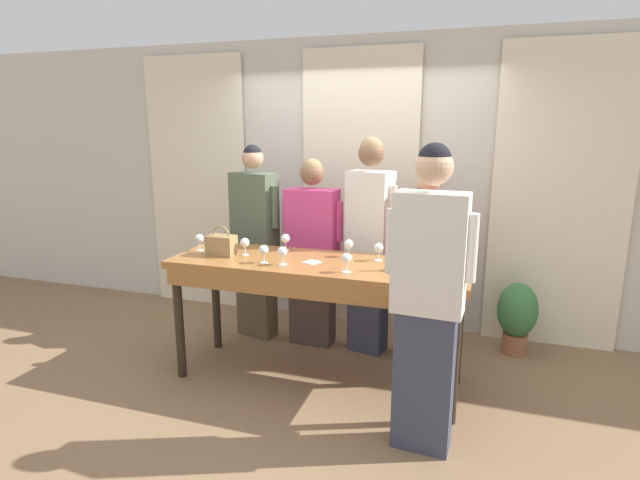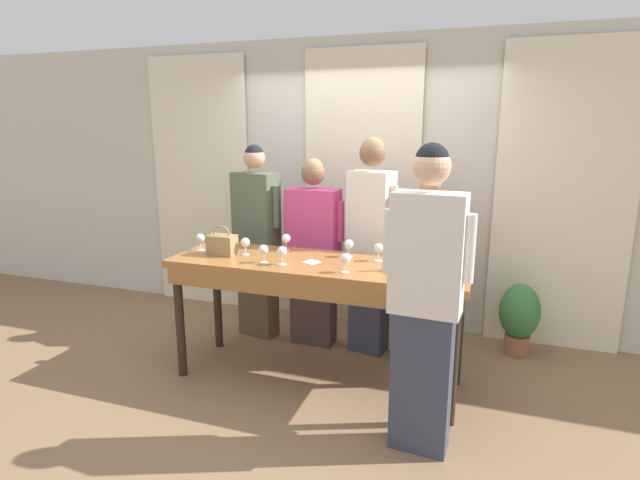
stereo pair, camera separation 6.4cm
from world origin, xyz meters
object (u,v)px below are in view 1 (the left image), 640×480
at_px(guest_cream_sweater, 369,243).
at_px(host_pouring, 428,297).
at_px(tasting_bar, 316,276).
at_px(handbag, 221,245).
at_px(wine_glass_front_mid, 245,243).
at_px(wine_glass_front_right, 285,239).
at_px(wine_glass_back_right, 379,248).
at_px(wine_glass_back_mid, 449,259).
at_px(guest_pink_top, 312,252).
at_px(wine_glass_center_left, 199,239).
at_px(guest_striped_shirt, 425,265).
at_px(guest_olive_jacket, 255,241).
at_px(wine_glass_center_right, 282,252).
at_px(wine_bottle, 423,253).
at_px(wine_glass_back_left, 349,245).
at_px(potted_plant, 517,314).
at_px(wine_glass_center_mid, 346,259).
at_px(wine_glass_front_left, 264,250).

xyz_separation_m(guest_cream_sweater, host_pouring, (0.63, -1.26, -0.00)).
relative_size(tasting_bar, handbag, 9.49).
distance_m(wine_glass_front_mid, wine_glass_front_right, 0.34).
bearing_deg(host_pouring, wine_glass_back_right, 120.27).
bearing_deg(guest_cream_sweater, wine_glass_back_mid, -42.03).
relative_size(wine_glass_front_right, guest_pink_top, 0.08).
height_order(wine_glass_front_right, wine_glass_back_mid, same).
bearing_deg(wine_glass_center_left, guest_striped_shirt, 19.80).
relative_size(wine_glass_back_mid, guest_olive_jacket, 0.08).
xyz_separation_m(wine_glass_front_right, wine_glass_center_right, (0.14, -0.41, 0.00)).
xyz_separation_m(wine_bottle, guest_pink_top, (-1.04, 0.64, -0.23)).
relative_size(tasting_bar, wine_glass_back_mid, 16.32).
height_order(tasting_bar, guest_cream_sweater, guest_cream_sweater).
xyz_separation_m(wine_bottle, wine_glass_front_right, (-1.13, 0.23, -0.03)).
distance_m(wine_glass_front_mid, wine_glass_back_left, 0.82).
relative_size(wine_bottle, handbag, 1.42).
height_order(wine_glass_front_right, guest_cream_sweater, guest_cream_sweater).
relative_size(wine_glass_center_right, potted_plant, 0.21).
bearing_deg(wine_glass_center_left, wine_glass_back_left, 8.78).
bearing_deg(guest_olive_jacket, tasting_bar, -39.38).
bearing_deg(wine_glass_center_mid, handbag, 171.52).
bearing_deg(wine_glass_back_mid, guest_cream_sweater, 137.97).
bearing_deg(wine_glass_center_mid, wine_glass_center_left, 170.02).
bearing_deg(wine_glass_front_left, wine_glass_back_mid, 7.84).
height_order(wine_glass_center_mid, potted_plant, wine_glass_center_mid).
bearing_deg(wine_glass_back_right, potted_plant, 37.56).
height_order(wine_glass_center_left, host_pouring, host_pouring).
relative_size(tasting_bar, wine_glass_center_left, 16.32).
relative_size(wine_glass_front_mid, guest_pink_top, 0.08).
height_order(wine_glass_front_mid, wine_glass_back_mid, same).
bearing_deg(wine_glass_center_mid, wine_glass_front_right, 144.67).
xyz_separation_m(wine_bottle, guest_striped_shirt, (-0.05, 0.64, -0.27)).
bearing_deg(wine_glass_front_left, potted_plant, 31.60).
xyz_separation_m(wine_glass_center_mid, host_pouring, (0.60, -0.40, -0.08)).
height_order(guest_pink_top, potted_plant, guest_pink_top).
xyz_separation_m(wine_glass_back_mid, host_pouring, (-0.07, -0.63, -0.08)).
xyz_separation_m(wine_glass_front_left, guest_olive_jacket, (-0.46, 0.82, -0.14)).
xyz_separation_m(wine_glass_front_mid, wine_glass_back_left, (0.79, 0.20, 0.00)).
distance_m(wine_glass_front_right, wine_glass_center_left, 0.70).
height_order(wine_bottle, wine_glass_center_right, wine_bottle).
relative_size(tasting_bar, wine_glass_front_left, 16.32).
relative_size(guest_striped_shirt, potted_plant, 2.55).
height_order(guest_cream_sweater, host_pouring, same).
xyz_separation_m(wine_glass_center_left, potted_plant, (2.54, 0.97, -0.71)).
xyz_separation_m(wine_bottle, wine_glass_center_mid, (-0.50, -0.22, -0.03)).
distance_m(tasting_bar, wine_glass_front_right, 0.49).
bearing_deg(wine_glass_front_left, wine_glass_center_right, -1.46).
relative_size(wine_glass_front_right, host_pouring, 0.07).
xyz_separation_m(tasting_bar, guest_pink_top, (-0.26, 0.68, 0.00)).
relative_size(guest_olive_jacket, guest_striped_shirt, 1.10).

